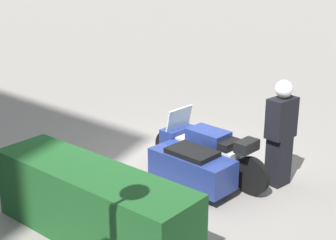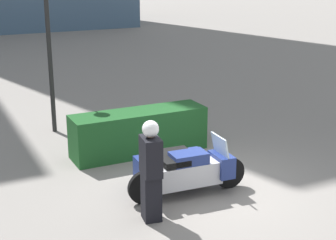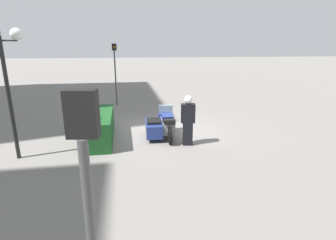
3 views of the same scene
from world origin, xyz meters
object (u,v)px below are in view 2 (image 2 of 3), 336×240
object	(u,v)px
officer_rider	(151,168)
twin_lamp_post	(47,13)
hedge_bush_curbside	(139,132)
police_motorcycle	(184,168)

from	to	relation	value
officer_rider	twin_lamp_post	xyz separation A→B (m)	(-0.29, 5.77, 2.20)
officer_rider	hedge_bush_curbside	size ratio (longest dim) A/B	0.57
officer_rider	hedge_bush_curbside	xyz separation A→B (m)	(1.14, 3.21, -0.45)
officer_rider	twin_lamp_post	distance (m)	6.19
police_motorcycle	twin_lamp_post	size ratio (longest dim) A/B	0.61
police_motorcycle	twin_lamp_post	xyz separation A→B (m)	(-1.41, 4.90, 2.71)
twin_lamp_post	hedge_bush_curbside	bearing A→B (deg)	-60.94
hedge_bush_curbside	twin_lamp_post	size ratio (longest dim) A/B	0.80
police_motorcycle	twin_lamp_post	distance (m)	5.77
police_motorcycle	officer_rider	bearing A→B (deg)	-138.69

